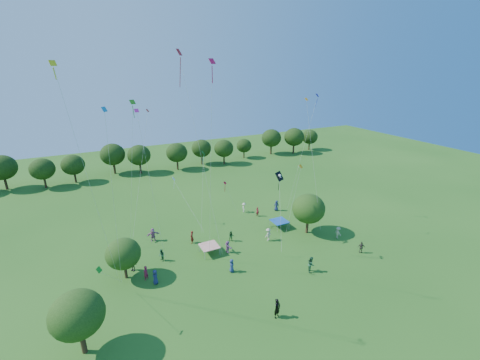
{
  "coord_description": "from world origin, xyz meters",
  "views": [
    {
      "loc": [
        -14.1,
        -14.19,
        22.33
      ],
      "look_at": [
        0.0,
        14.0,
        11.0
      ],
      "focal_mm": 24.0,
      "sensor_mm": 36.0,
      "label": 1
    }
  ],
  "objects_px": {
    "tent_red_stripe": "(209,246)",
    "near_tree_east": "(309,209)",
    "man_in_black": "(277,308)",
    "pirate_kite": "(280,177)",
    "near_tree_north": "(123,254)",
    "tent_blue": "(280,221)",
    "near_tree_west": "(77,315)",
    "red_high_kite": "(187,94)"
  },
  "relations": [
    {
      "from": "tent_blue",
      "to": "pirate_kite",
      "type": "relative_size",
      "value": 0.26
    },
    {
      "from": "near_tree_west",
      "to": "tent_blue",
      "type": "relative_size",
      "value": 2.62
    },
    {
      "from": "near_tree_west",
      "to": "tent_red_stripe",
      "type": "height_order",
      "value": "near_tree_west"
    },
    {
      "from": "near_tree_west",
      "to": "red_high_kite",
      "type": "bearing_deg",
      "value": 36.14
    },
    {
      "from": "near_tree_west",
      "to": "tent_red_stripe",
      "type": "bearing_deg",
      "value": 32.13
    },
    {
      "from": "near_tree_north",
      "to": "red_high_kite",
      "type": "height_order",
      "value": "red_high_kite"
    },
    {
      "from": "tent_red_stripe",
      "to": "man_in_black",
      "type": "distance_m",
      "value": 13.08
    },
    {
      "from": "near_tree_east",
      "to": "pirate_kite",
      "type": "distance_m",
      "value": 7.4
    },
    {
      "from": "near_tree_east",
      "to": "man_in_black",
      "type": "distance_m",
      "value": 17.45
    },
    {
      "from": "near_tree_west",
      "to": "pirate_kite",
      "type": "distance_m",
      "value": 25.66
    },
    {
      "from": "near_tree_north",
      "to": "near_tree_east",
      "type": "xyz_separation_m",
      "value": [
        24.35,
        -0.74,
        0.62
      ]
    },
    {
      "from": "near_tree_west",
      "to": "near_tree_east",
      "type": "height_order",
      "value": "near_tree_west"
    },
    {
      "from": "near_tree_west",
      "to": "near_tree_north",
      "type": "relative_size",
      "value": 1.21
    },
    {
      "from": "man_in_black",
      "to": "pirate_kite",
      "type": "relative_size",
      "value": 0.24
    },
    {
      "from": "tent_red_stripe",
      "to": "man_in_black",
      "type": "bearing_deg",
      "value": -82.63
    },
    {
      "from": "tent_blue",
      "to": "man_in_black",
      "type": "distance_m",
      "value": 17.77
    },
    {
      "from": "near_tree_west",
      "to": "red_high_kite",
      "type": "height_order",
      "value": "red_high_kite"
    },
    {
      "from": "near_tree_west",
      "to": "near_tree_east",
      "type": "distance_m",
      "value": 29.96
    },
    {
      "from": "tent_blue",
      "to": "man_in_black",
      "type": "height_order",
      "value": "man_in_black"
    },
    {
      "from": "near_tree_north",
      "to": "near_tree_east",
      "type": "height_order",
      "value": "near_tree_east"
    },
    {
      "from": "tent_red_stripe",
      "to": "near_tree_west",
      "type": "bearing_deg",
      "value": -147.87
    },
    {
      "from": "near_tree_east",
      "to": "tent_red_stripe",
      "type": "xyz_separation_m",
      "value": [
        -14.26,
        1.19,
        -2.66
      ]
    },
    {
      "from": "near_tree_north",
      "to": "man_in_black",
      "type": "xyz_separation_m",
      "value": [
        11.77,
        -12.53,
        -2.07
      ]
    },
    {
      "from": "tent_red_stripe",
      "to": "man_in_black",
      "type": "height_order",
      "value": "man_in_black"
    },
    {
      "from": "pirate_kite",
      "to": "near_tree_west",
      "type": "bearing_deg",
      "value": -161.61
    },
    {
      "from": "near_tree_west",
      "to": "pirate_kite",
      "type": "xyz_separation_m",
      "value": [
        23.83,
        7.92,
        5.27
      ]
    },
    {
      "from": "near_tree_north",
      "to": "tent_red_stripe",
      "type": "bearing_deg",
      "value": 2.54
    },
    {
      "from": "near_tree_north",
      "to": "man_in_black",
      "type": "height_order",
      "value": "near_tree_north"
    },
    {
      "from": "near_tree_east",
      "to": "pirate_kite",
      "type": "relative_size",
      "value": 0.68
    },
    {
      "from": "red_high_kite",
      "to": "tent_red_stripe",
      "type": "bearing_deg",
      "value": -8.7
    },
    {
      "from": "near_tree_west",
      "to": "pirate_kite",
      "type": "relative_size",
      "value": 0.69
    },
    {
      "from": "tent_red_stripe",
      "to": "near_tree_east",
      "type": "bearing_deg",
      "value": -4.75
    },
    {
      "from": "tent_red_stripe",
      "to": "red_high_kite",
      "type": "relative_size",
      "value": 0.1
    },
    {
      "from": "near_tree_east",
      "to": "tent_red_stripe",
      "type": "distance_m",
      "value": 14.55
    },
    {
      "from": "tent_red_stripe",
      "to": "red_high_kite",
      "type": "height_order",
      "value": "red_high_kite"
    },
    {
      "from": "tent_red_stripe",
      "to": "pirate_kite",
      "type": "distance_m",
      "value": 12.31
    },
    {
      "from": "tent_red_stripe",
      "to": "pirate_kite",
      "type": "relative_size",
      "value": 0.26
    },
    {
      "from": "near_tree_north",
      "to": "pirate_kite",
      "type": "relative_size",
      "value": 0.57
    },
    {
      "from": "near_tree_north",
      "to": "near_tree_east",
      "type": "relative_size",
      "value": 0.83
    },
    {
      "from": "man_in_black",
      "to": "near_tree_east",
      "type": "bearing_deg",
      "value": 23.85
    },
    {
      "from": "tent_red_stripe",
      "to": "red_high_kite",
      "type": "xyz_separation_m",
      "value": [
        -1.69,
        0.26,
        18.49
      ]
    },
    {
      "from": "near_tree_east",
      "to": "tent_blue",
      "type": "height_order",
      "value": "near_tree_east"
    }
  ]
}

